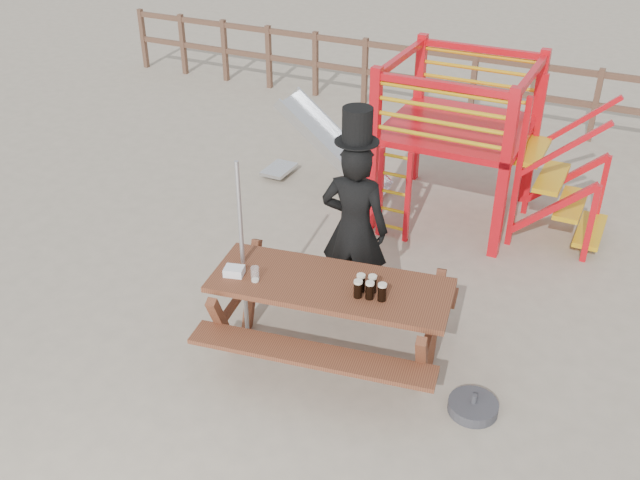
{
  "coord_description": "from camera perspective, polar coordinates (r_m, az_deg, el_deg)",
  "views": [
    {
      "loc": [
        2.36,
        -4.69,
        4.57
      ],
      "look_at": [
        -0.34,
        0.8,
        0.92
      ],
      "focal_mm": 40.0,
      "sensor_mm": 36.0,
      "label": 1
    }
  ],
  "objects": [
    {
      "name": "man_with_hat",
      "position": [
        7.22,
        2.78,
        1.23
      ],
      "size": [
        0.75,
        0.55,
        2.26
      ],
      "rotation": [
        0.0,
        0.0,
        3.28
      ],
      "color": "black",
      "rests_on": "ground"
    },
    {
      "name": "empty_glasses",
      "position": [
        6.6,
        -5.22,
        -2.79
      ],
      "size": [
        0.08,
        0.08,
        0.15
      ],
      "color": "silver",
      "rests_on": "picnic_table"
    },
    {
      "name": "playground_fort",
      "position": [
        9.25,
        10.38,
        8.07
      ],
      "size": [
        4.71,
        1.84,
        2.1
      ],
      "color": "red",
      "rests_on": "ground"
    },
    {
      "name": "ground",
      "position": [
        6.96,
        -0.38,
        -10.25
      ],
      "size": [
        60.0,
        60.0,
        0.0
      ],
      "primitive_type": "plane",
      "color": "tan",
      "rests_on": "ground"
    },
    {
      "name": "picnic_table",
      "position": [
        6.77,
        0.82,
        -5.68
      ],
      "size": [
        2.45,
        1.88,
        0.86
      ],
      "rotation": [
        0.0,
        0.0,
        0.16
      ],
      "color": "brown",
      "rests_on": "ground"
    },
    {
      "name": "back_fence",
      "position": [
        12.53,
        14.43,
        12.01
      ],
      "size": [
        15.09,
        0.09,
        1.2
      ],
      "color": "brown",
      "rests_on": "ground"
    },
    {
      "name": "paper_bag",
      "position": [
        6.72,
        -6.88,
        -2.49
      ],
      "size": [
        0.21,
        0.18,
        0.08
      ],
      "primitive_type": "cube",
      "rotation": [
        0.0,
        0.0,
        0.27
      ],
      "color": "white",
      "rests_on": "picnic_table"
    },
    {
      "name": "metal_pole",
      "position": [
        6.87,
        -6.23,
        -1.07
      ],
      "size": [
        0.04,
        0.04,
        1.93
      ],
      "primitive_type": "cylinder",
      "color": "#B2B2B7",
      "rests_on": "ground"
    },
    {
      "name": "parasol_base",
      "position": [
        6.65,
        12.14,
        -12.91
      ],
      "size": [
        0.45,
        0.45,
        0.19
      ],
      "color": "#37373C",
      "rests_on": "ground"
    },
    {
      "name": "stout_pints",
      "position": [
        6.39,
        3.91,
        -3.81
      ],
      "size": [
        0.31,
        0.21,
        0.17
      ],
      "color": "black",
      "rests_on": "picnic_table"
    }
  ]
}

